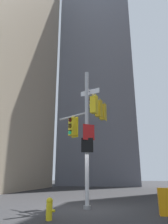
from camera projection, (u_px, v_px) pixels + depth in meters
ground at (87, 209)px, 9.75m from camera, size 120.00×120.00×0.00m
building_mid_block at (99, 74)px, 42.28m from camera, size 12.68×12.68×42.40m
signal_pole_assembly at (90, 120)px, 11.96m from camera, size 2.65×3.28×7.05m
fire_hydrant at (49, 208)px, 7.38m from camera, size 0.33×0.23×0.74m
newspaper_box at (164, 202)px, 8.25m from camera, size 0.45×0.36×1.02m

